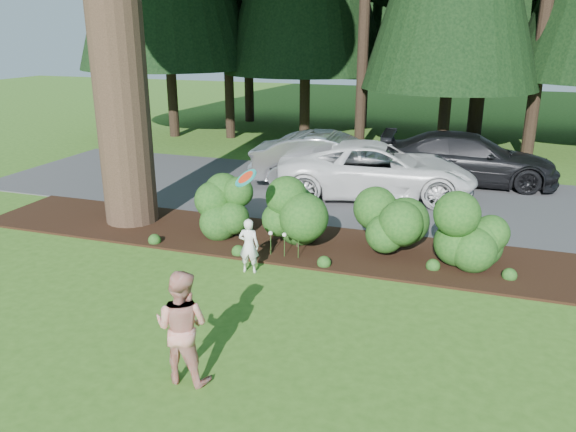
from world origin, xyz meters
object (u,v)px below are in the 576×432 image
object	(u,v)px
car_dark_suv	(468,159)
adult	(182,326)
car_white_suv	(377,170)
car_silver_wagon	(333,161)
frisbee	(246,178)
child	(249,246)

from	to	relation	value
car_dark_suv	adult	distance (m)	12.24
car_white_suv	adult	xyz separation A→B (m)	(-0.86, -9.50, 0.00)
car_silver_wagon	car_white_suv	distance (m)	1.51
adult	frisbee	size ratio (longest dim) A/B	3.16
adult	frisbee	bearing A→B (deg)	-82.04
car_dark_suv	adult	bearing A→B (deg)	161.35
car_silver_wagon	child	world-z (taller)	car_silver_wagon
car_white_suv	adult	distance (m)	9.54
car_silver_wagon	frisbee	world-z (taller)	frisbee
car_silver_wagon	adult	distance (m)	10.08
child	adult	world-z (taller)	adult
child	frisbee	size ratio (longest dim) A/B	2.18
car_white_suv	child	distance (m)	6.12
car_silver_wagon	car_dark_suv	size ratio (longest dim) A/B	0.92
car_silver_wagon	car_white_suv	world-z (taller)	car_silver_wagon
child	adult	xyz separation A→B (m)	(0.53, -3.55, 0.25)
adult	frisbee	xyz separation A→B (m)	(-0.48, 3.37, 1.15)
car_silver_wagon	car_dark_suv	world-z (taller)	car_silver_wagon
car_dark_suv	adult	xyz separation A→B (m)	(-3.23, -11.80, 0.01)
car_silver_wagon	adult	size ratio (longest dim) A/B	3.02
child	car_dark_suv	bearing A→B (deg)	-121.78
car_white_suv	child	size ratio (longest dim) A/B	4.99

